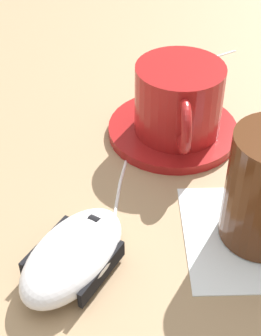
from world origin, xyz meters
name	(u,v)px	position (x,y,z in m)	size (l,w,h in m)	color
ground_plane	(168,169)	(0.00, 0.00, 0.00)	(3.00, 3.00, 0.00)	#9E7F5B
saucer	(173,130)	(0.02, 0.06, 0.01)	(0.14, 0.14, 0.01)	maroon
coffee_cup	(179,100)	(0.03, 0.05, 0.05)	(0.09, 0.12, 0.07)	maroon
computer_mouse	(73,255)	(-0.11, -0.10, 0.02)	(0.12, 0.12, 0.04)	silver
mouse_cable	(166,111)	(0.03, 0.10, 0.00)	(0.24, 0.28, 0.00)	white
napkin_under_glass	(254,235)	(0.05, -0.11, 0.00)	(0.12, 0.12, 0.00)	white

